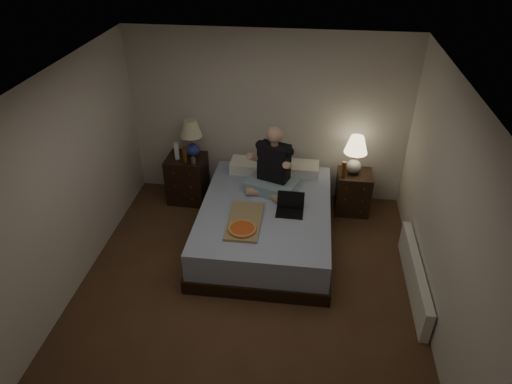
# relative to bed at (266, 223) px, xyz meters

# --- Properties ---
(floor) EXTENTS (4.00, 4.50, 0.00)m
(floor) POSITION_rel_bed_xyz_m (-0.11, -1.05, -0.28)
(floor) COLOR brown
(floor) RESTS_ON ground
(ceiling) EXTENTS (4.00, 4.50, 0.00)m
(ceiling) POSITION_rel_bed_xyz_m (-0.11, -1.05, 2.22)
(ceiling) COLOR white
(ceiling) RESTS_ON ground
(wall_back) EXTENTS (4.00, 0.00, 2.50)m
(wall_back) POSITION_rel_bed_xyz_m (-0.11, 1.20, 0.97)
(wall_back) COLOR silver
(wall_back) RESTS_ON ground
(wall_left) EXTENTS (0.00, 4.50, 2.50)m
(wall_left) POSITION_rel_bed_xyz_m (-2.11, -1.05, 0.97)
(wall_left) COLOR silver
(wall_left) RESTS_ON ground
(wall_right) EXTENTS (0.00, 4.50, 2.50)m
(wall_right) POSITION_rel_bed_xyz_m (1.89, -1.05, 0.97)
(wall_right) COLOR silver
(wall_right) RESTS_ON ground
(bed) EXTENTS (1.66, 2.21, 0.55)m
(bed) POSITION_rel_bed_xyz_m (0.00, 0.00, 0.00)
(bed) COLOR #5773AF
(bed) RESTS_ON floor
(nightstand_left) EXTENTS (0.56, 0.51, 0.71)m
(nightstand_left) POSITION_rel_bed_xyz_m (-1.28, 0.86, 0.08)
(nightstand_left) COLOR black
(nightstand_left) RESTS_ON floor
(nightstand_right) EXTENTS (0.48, 0.43, 0.63)m
(nightstand_right) POSITION_rel_bed_xyz_m (1.18, 0.85, 0.04)
(nightstand_right) COLOR black
(nightstand_right) RESTS_ON floor
(lamp_left) EXTENTS (0.40, 0.40, 0.56)m
(lamp_left) POSITION_rel_bed_xyz_m (-1.18, 0.93, 0.72)
(lamp_left) COLOR navy
(lamp_left) RESTS_ON nightstand_left
(lamp_right) EXTENTS (0.39, 0.39, 0.56)m
(lamp_right) POSITION_rel_bed_xyz_m (1.14, 0.88, 0.63)
(lamp_right) COLOR gray
(lamp_right) RESTS_ON nightstand_right
(water_bottle) EXTENTS (0.07, 0.07, 0.25)m
(water_bottle) POSITION_rel_bed_xyz_m (-1.38, 0.80, 0.56)
(water_bottle) COLOR white
(water_bottle) RESTS_ON nightstand_left
(soda_can) EXTENTS (0.07, 0.07, 0.10)m
(soda_can) POSITION_rel_bed_xyz_m (-1.11, 0.69, 0.49)
(soda_can) COLOR #A2A19D
(soda_can) RESTS_ON nightstand_left
(beer_bottle_left) EXTENTS (0.06, 0.06, 0.23)m
(beer_bottle_left) POSITION_rel_bed_xyz_m (-1.25, 0.74, 0.55)
(beer_bottle_left) COLOR #62320E
(beer_bottle_left) RESTS_ON nightstand_left
(beer_bottle_right) EXTENTS (0.06, 0.06, 0.23)m
(beer_bottle_right) POSITION_rel_bed_xyz_m (1.00, 0.75, 0.47)
(beer_bottle_right) COLOR #62340E
(beer_bottle_right) RESTS_ON nightstand_right
(person) EXTENTS (0.80, 0.71, 0.93)m
(person) POSITION_rel_bed_xyz_m (0.04, 0.37, 0.74)
(person) COLOR black
(person) RESTS_ON bed
(laptop) EXTENTS (0.35, 0.29, 0.24)m
(laptop) POSITION_rel_bed_xyz_m (0.32, -0.13, 0.40)
(laptop) COLOR black
(laptop) RESTS_ON bed
(pizza_box) EXTENTS (0.40, 0.76, 0.08)m
(pizza_box) POSITION_rel_bed_xyz_m (-0.22, -0.59, 0.32)
(pizza_box) COLOR tan
(pizza_box) RESTS_ON bed
(radiator) EXTENTS (0.10, 1.60, 0.40)m
(radiator) POSITION_rel_bed_xyz_m (1.82, -0.71, -0.08)
(radiator) COLOR white
(radiator) RESTS_ON floor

